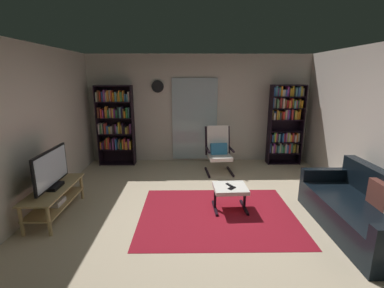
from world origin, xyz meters
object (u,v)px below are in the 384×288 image
at_px(tv_stand, 54,197).
at_px(tv_remote, 229,185).
at_px(bookshelf_near_tv, 115,122).
at_px(bookshelf_near_sofa, 285,122).
at_px(wall_clock, 158,86).
at_px(television, 51,170).
at_px(ottoman, 230,190).
at_px(cell_phone, 232,188).
at_px(leather_sofa, 364,212).
at_px(lounge_armchair, 219,148).

height_order(tv_stand, tv_remote, tv_stand).
bearing_deg(tv_remote, bookshelf_near_tv, 108.73).
relative_size(bookshelf_near_sofa, wall_clock, 6.55).
relative_size(television, bookshelf_near_sofa, 0.51).
distance_m(ottoman, cell_phone, 0.11).
bearing_deg(leather_sofa, bookshelf_near_tv, 143.48).
bearing_deg(ottoman, lounge_armchair, 89.90).
bearing_deg(bookshelf_near_tv, lounge_armchair, -13.74).
distance_m(bookshelf_near_sofa, ottoman, 2.98).
bearing_deg(television, lounge_armchair, 35.66).
bearing_deg(wall_clock, bookshelf_near_sofa, -3.97).
xyz_separation_m(leather_sofa, cell_phone, (-1.72, 0.59, 0.10)).
relative_size(tv_stand, ottoman, 2.31).
bearing_deg(bookshelf_near_tv, leather_sofa, -36.52).
distance_m(tv_stand, bookshelf_near_tv, 2.67).
xyz_separation_m(tv_stand, ottoman, (2.72, 0.16, 0.03)).
bearing_deg(tv_remote, lounge_armchair, 62.85).
xyz_separation_m(tv_stand, leather_sofa, (4.45, -0.51, -0.00)).
bearing_deg(television, bookshelf_near_sofa, 30.23).
bearing_deg(leather_sofa, ottoman, 158.79).
xyz_separation_m(television, lounge_armchair, (2.72, 1.95, -0.20)).
bearing_deg(ottoman, tv_stand, -176.61).
bearing_deg(television, wall_clock, 64.35).
height_order(bookshelf_near_tv, cell_phone, bookshelf_near_tv).
relative_size(television, cell_phone, 6.91).
bearing_deg(tv_stand, leather_sofa, -6.56).
height_order(tv_stand, ottoman, tv_stand).
bearing_deg(lounge_armchair, tv_stand, -144.21).
height_order(tv_stand, lounge_armchair, lounge_armchair).
relative_size(leather_sofa, lounge_armchair, 1.88).
height_order(leather_sofa, tv_remote, leather_sofa).
bearing_deg(lounge_armchair, ottoman, -90.10).
bearing_deg(cell_phone, bookshelf_near_sofa, 98.72).
bearing_deg(tv_remote, leather_sofa, -48.63).
relative_size(bookshelf_near_tv, ottoman, 3.49).
xyz_separation_m(bookshelf_near_sofa, lounge_armchair, (-1.64, -0.59, -0.49)).
height_order(tv_remote, cell_phone, tv_remote).
height_order(television, lounge_armchair, television).
xyz_separation_m(bookshelf_near_tv, tv_remote, (2.38, -2.35, -0.62)).
xyz_separation_m(television, cell_phone, (2.72, 0.07, -0.33)).
distance_m(lounge_armchair, cell_phone, 1.88).
xyz_separation_m(leather_sofa, ottoman, (-1.73, 0.67, 0.03)).
height_order(bookshelf_near_sofa, cell_phone, bookshelf_near_sofa).
bearing_deg(leather_sofa, tv_remote, 158.00).
bearing_deg(bookshelf_near_tv, tv_stand, -97.17).
bearing_deg(lounge_armchair, bookshelf_near_sofa, 19.77).
relative_size(leather_sofa, tv_remote, 13.32).
bearing_deg(bookshelf_near_sofa, cell_phone, -123.51).
bearing_deg(wall_clock, lounge_armchair, -29.83).
distance_m(television, bookshelf_near_tv, 2.57).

